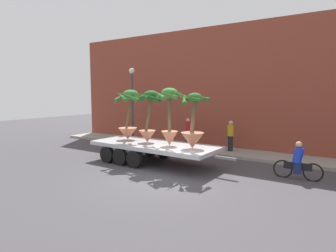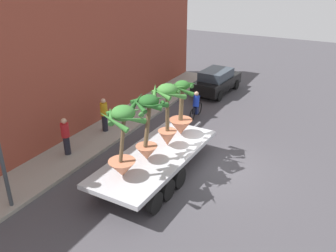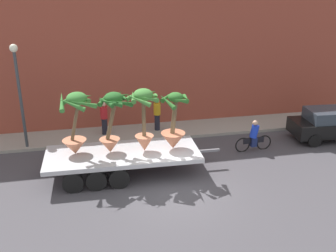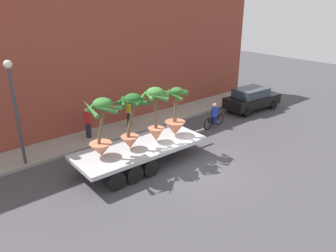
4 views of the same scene
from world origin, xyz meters
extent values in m
plane|color=#423F44|center=(0.00, 0.00, 0.00)|extent=(60.00, 60.00, 0.00)
cube|color=gray|center=(0.00, 6.10, 0.07)|extent=(24.00, 2.20, 0.15)
cube|color=brown|center=(0.00, 7.80, 3.69)|extent=(24.00, 1.20, 7.37)
cube|color=#B7BABF|center=(-1.77, 1.92, 0.89)|extent=(6.31, 2.62, 0.18)
cylinder|color=black|center=(-3.75, 3.12, 0.40)|extent=(0.80, 0.24, 0.80)
cylinder|color=black|center=(-3.80, 0.80, 0.40)|extent=(0.80, 0.24, 0.80)
cylinder|color=black|center=(-2.87, 3.10, 0.40)|extent=(0.80, 0.24, 0.80)
cylinder|color=black|center=(-2.92, 0.78, 0.40)|extent=(0.80, 0.24, 0.80)
cylinder|color=black|center=(-1.99, 3.08, 0.40)|extent=(0.80, 0.24, 0.80)
cylinder|color=black|center=(-2.05, 0.76, 0.40)|extent=(0.80, 0.24, 0.80)
cube|color=slate|center=(1.86, 1.84, 0.74)|extent=(1.00, 0.12, 0.10)
cone|color=#C17251|center=(-0.87, 1.89, 1.31)|extent=(0.77, 0.77, 0.67)
cylinder|color=brown|center=(-0.87, 1.89, 2.51)|extent=(0.16, 0.16, 1.73)
ellipsoid|color=#428438|center=(-0.87, 1.89, 3.38)|extent=(0.78, 0.78, 0.49)
cone|color=#428438|center=(-0.36, 1.84, 3.32)|extent=(0.28, 1.06, 0.49)
cone|color=#428438|center=(-0.69, 2.26, 3.33)|extent=(0.86, 0.56, 0.40)
cone|color=#428438|center=(-1.10, 2.32, 3.31)|extent=(0.97, 0.63, 0.51)
cone|color=#428438|center=(-1.27, 1.91, 3.32)|extent=(0.26, 0.82, 0.41)
cone|color=#428438|center=(-1.13, 1.44, 3.32)|extent=(1.00, 0.69, 0.51)
cone|color=#428438|center=(-0.69, 1.52, 3.31)|extent=(0.85, 0.55, 0.46)
cone|color=#B26647|center=(0.33, 1.88, 1.33)|extent=(1.01, 1.01, 0.69)
cylinder|color=brown|center=(0.37, 1.88, 2.44)|extent=(0.34, 0.19, 1.54)
ellipsoid|color=#2D6B28|center=(0.42, 1.88, 3.20)|extent=(0.62, 0.62, 0.39)
cone|color=#2D6B28|center=(0.84, 1.84, 3.17)|extent=(0.27, 0.87, 0.34)
cone|color=#2D6B28|center=(0.52, 2.19, 3.17)|extent=(0.71, 0.40, 0.31)
cone|color=#2D6B28|center=(0.14, 2.15, 3.16)|extent=(0.70, 0.71, 0.35)
cone|color=#2D6B28|center=(0.04, 1.65, 3.12)|extent=(0.64, 0.87, 0.54)
cone|color=#2D6B28|center=(0.54, 1.54, 3.15)|extent=(0.76, 0.43, 0.37)
cone|color=#C17251|center=(-2.27, 2.03, 1.27)|extent=(0.83, 0.83, 0.58)
cylinder|color=brown|center=(-2.14, 2.03, 2.42)|extent=(0.57, 0.16, 1.70)
ellipsoid|color=#235B23|center=(-2.02, 2.03, 3.28)|extent=(0.74, 0.74, 0.47)
cone|color=#235B23|center=(-1.58, 2.05, 3.23)|extent=(0.24, 0.90, 0.42)
cone|color=#235B23|center=(-1.78, 2.44, 3.24)|extent=(0.95, 0.67, 0.38)
cone|color=#235B23|center=(-2.06, 2.52, 3.21)|extent=(1.01, 0.29, 0.52)
cone|color=#235B23|center=(-2.40, 2.22, 3.22)|extent=(0.57, 0.86, 0.45)
cone|color=#235B23|center=(-2.35, 1.78, 3.23)|extent=(0.67, 0.80, 0.39)
cone|color=#235B23|center=(-2.19, 1.58, 3.24)|extent=(0.98, 0.53, 0.37)
cone|color=#235B23|center=(-1.75, 1.59, 3.20)|extent=(0.99, 0.71, 0.56)
cone|color=#C17251|center=(-3.66, 2.17, 1.28)|extent=(0.97, 0.97, 0.61)
cylinder|color=brown|center=(-3.55, 2.17, 2.44)|extent=(0.52, 0.13, 1.70)
ellipsoid|color=#387A33|center=(-3.43, 2.17, 3.30)|extent=(0.81, 0.81, 0.51)
cone|color=#387A33|center=(-3.02, 2.14, 3.22)|extent=(0.27, 0.85, 0.50)
cone|color=#387A33|center=(-3.20, 2.53, 3.26)|extent=(0.84, 0.64, 0.37)
cone|color=#387A33|center=(-3.69, 2.51, 3.24)|extent=(0.80, 0.68, 0.45)
cone|color=#387A33|center=(-4.00, 2.16, 3.22)|extent=(0.23, 1.14, 0.62)
cone|color=#387A33|center=(-3.61, 1.68, 3.23)|extent=(1.05, 0.55, 0.56)
cone|color=#387A33|center=(-3.18, 1.68, 3.23)|extent=(1.07, 0.68, 0.59)
torus|color=black|center=(5.00, 3.01, 0.34)|extent=(0.74, 0.10, 0.74)
torus|color=black|center=(3.90, 2.94, 0.34)|extent=(0.74, 0.10, 0.74)
cube|color=black|center=(4.45, 2.97, 0.52)|extent=(1.04, 0.12, 0.28)
cylinder|color=#1938C6|center=(4.45, 2.97, 0.97)|extent=(0.46, 0.37, 0.65)
sphere|color=tan|center=(4.45, 2.97, 1.39)|extent=(0.24, 0.24, 0.24)
cube|color=navy|center=(4.45, 2.97, 0.44)|extent=(0.29, 0.26, 0.44)
cube|color=black|center=(8.89, 3.47, 0.67)|extent=(4.25, 2.00, 0.70)
cube|color=#2D3842|center=(8.68, 3.49, 1.30)|extent=(2.38, 1.70, 0.56)
cylinder|color=black|center=(7.60, 4.37, 0.32)|extent=(0.65, 0.24, 0.64)
cylinder|color=black|center=(7.49, 2.76, 0.32)|extent=(0.65, 0.24, 0.64)
cylinder|color=black|center=(-2.29, 6.12, 0.57)|extent=(0.28, 0.28, 0.85)
cylinder|color=red|center=(-2.29, 6.12, 1.31)|extent=(0.36, 0.36, 0.62)
sphere|color=tan|center=(-2.29, 6.12, 1.74)|extent=(0.24, 0.24, 0.24)
cylinder|color=black|center=(0.43, 6.14, 0.57)|extent=(0.28, 0.28, 0.85)
cylinder|color=gold|center=(0.43, 6.14, 1.31)|extent=(0.36, 0.36, 0.62)
sphere|color=tan|center=(0.43, 6.14, 1.74)|extent=(0.24, 0.24, 0.24)
cylinder|color=#383D42|center=(-6.00, 5.30, 2.40)|extent=(0.14, 0.14, 4.50)
sphere|color=#EAEACC|center=(-6.00, 5.30, 4.80)|extent=(0.36, 0.36, 0.36)
camera|label=1|loc=(6.29, -9.10, 3.39)|focal=30.86mm
camera|label=2|loc=(-12.37, -4.33, 7.86)|focal=38.22mm
camera|label=3|loc=(-2.98, -12.81, 7.79)|focal=42.15mm
camera|label=4|loc=(-9.69, -9.44, 7.45)|focal=35.04mm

